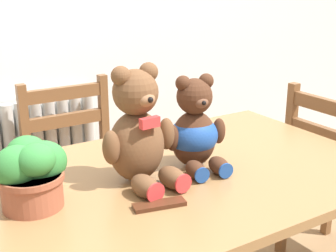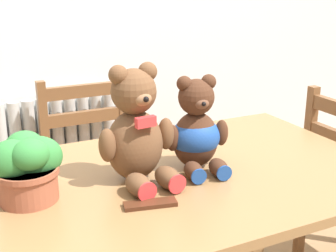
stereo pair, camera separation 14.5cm
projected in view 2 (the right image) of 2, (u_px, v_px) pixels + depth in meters
radiator at (42, 181)px, 2.38m from camera, size 0.81×0.10×0.79m
dining_table at (179, 203)px, 1.52m from camera, size 1.33×0.85×0.77m
wooden_chair_behind at (95, 174)px, 2.23m from camera, size 0.43×0.41×0.90m
teddy_bear_left at (136, 132)px, 1.39m from camera, size 0.25×0.26×0.36m
teddy_bear_right at (196, 132)px, 1.50m from camera, size 0.22×0.23×0.30m
potted_plant at (27, 165)px, 1.28m from camera, size 0.20×0.19×0.19m
chocolate_bar at (150, 204)px, 1.27m from camera, size 0.15×0.07×0.01m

